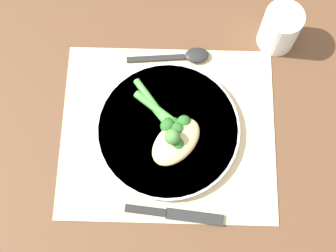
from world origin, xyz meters
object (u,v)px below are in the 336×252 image
object	(u,v)px
broccoli_stalk_front	(177,138)
plate	(168,129)
broccoli_stalk_left	(173,121)
knife	(173,214)
water_glass	(280,29)
spoon	(188,56)
chicken_fillet	(176,142)
broccoli_stalk_right	(163,118)

from	to	relation	value
broccoli_stalk_front	plate	bearing A→B (deg)	-91.34
broccoli_stalk_front	broccoli_stalk_left	bearing A→B (deg)	-115.80
knife	water_glass	size ratio (longest dim) A/B	1.94
broccoli_stalk_front	knife	world-z (taller)	broccoli_stalk_front
spoon	water_glass	distance (m)	0.19
chicken_fillet	spoon	world-z (taller)	chicken_fillet
spoon	broccoli_stalk_right	bearing A→B (deg)	-23.05
plate	water_glass	size ratio (longest dim) A/B	2.95
chicken_fillet	knife	bearing A→B (deg)	88.63
water_glass	broccoli_stalk_left	bearing A→B (deg)	43.09
plate	chicken_fillet	size ratio (longest dim) A/B	2.17
broccoli_stalk_front	broccoli_stalk_right	size ratio (longest dim) A/B	0.93
plate	spoon	size ratio (longest dim) A/B	1.63
broccoli_stalk_front	broccoli_stalk_right	world-z (taller)	same
plate	chicken_fillet	distance (m)	0.04
broccoli_stalk_front	water_glass	world-z (taller)	water_glass
knife	water_glass	distance (m)	0.41
broccoli_stalk_left	spoon	distance (m)	0.15
spoon	water_glass	world-z (taller)	water_glass
chicken_fillet	broccoli_stalk_right	xyz separation A→B (m)	(0.03, -0.05, -0.00)
plate	broccoli_stalk_front	distance (m)	0.03
chicken_fillet	broccoli_stalk_front	bearing A→B (deg)	-99.29
water_glass	broccoli_stalk_front	bearing A→B (deg)	48.61
broccoli_stalk_front	broccoli_stalk_left	xyz separation A→B (m)	(0.01, -0.03, -0.00)
water_glass	spoon	bearing A→B (deg)	14.28
plate	water_glass	distance (m)	0.30
broccoli_stalk_right	knife	world-z (taller)	broccoli_stalk_right
plate	water_glass	bearing A→B (deg)	-136.60
knife	plate	bearing A→B (deg)	-169.70
chicken_fillet	water_glass	world-z (taller)	water_glass
broccoli_stalk_left	water_glass	size ratio (longest dim) A/B	1.20
spoon	broccoli_stalk_front	bearing A→B (deg)	-10.84
broccoli_stalk_front	broccoli_stalk_left	distance (m)	0.03
chicken_fillet	water_glass	bearing A→B (deg)	-130.60
broccoli_stalk_left	knife	distance (m)	0.17
chicken_fillet	broccoli_stalk_right	bearing A→B (deg)	-60.54
chicken_fillet	knife	size ratio (longest dim) A/B	0.70
broccoli_stalk_left	chicken_fillet	bearing A→B (deg)	46.54
broccoli_stalk_right	spoon	xyz separation A→B (m)	(-0.05, -0.14, -0.02)
knife	spoon	bearing A→B (deg)	-178.38
broccoli_stalk_front	broccoli_stalk_right	bearing A→B (deg)	-93.76
plate	broccoli_stalk_front	size ratio (longest dim) A/B	2.53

